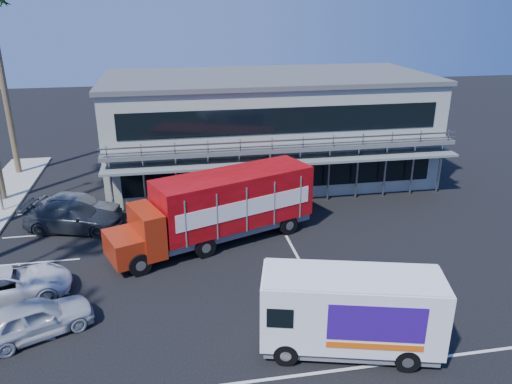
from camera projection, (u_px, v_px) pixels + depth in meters
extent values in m
plane|color=black|center=(268.00, 284.00, 22.66)|extent=(120.00, 120.00, 0.00)
cube|color=#A2A698|center=(267.00, 129.00, 35.69)|extent=(22.00, 10.00, 7.00)
cube|color=#515454|center=(267.00, 77.00, 34.39)|extent=(22.40, 10.40, 0.30)
cube|color=#515454|center=(285.00, 148.00, 30.51)|extent=(22.00, 1.20, 0.25)
cube|color=gray|center=(288.00, 143.00, 29.83)|extent=(22.00, 0.08, 0.90)
cube|color=slate|center=(286.00, 161.00, 30.49)|extent=(22.00, 1.80, 0.15)
cube|color=black|center=(283.00, 176.00, 31.76)|extent=(20.00, 0.06, 1.60)
cube|color=black|center=(284.00, 121.00, 30.47)|extent=(20.00, 0.06, 1.60)
cylinder|color=brown|center=(5.00, 93.00, 34.98)|extent=(0.44, 0.44, 12.00)
cube|color=#98210C|center=(124.00, 247.00, 23.79)|extent=(2.24, 2.75, 1.27)
cube|color=#98210C|center=(147.00, 230.00, 24.16)|extent=(1.94, 2.84, 2.22)
cube|color=black|center=(146.00, 219.00, 23.93)|extent=(0.86, 2.11, 0.74)
cube|color=#B60B15|center=(234.00, 198.00, 26.29)|extent=(8.83, 5.53, 2.75)
cube|color=slate|center=(234.00, 226.00, 26.87)|extent=(8.68, 5.16, 0.32)
cube|color=white|center=(247.00, 208.00, 25.27)|extent=(7.25, 2.85, 0.90)
cube|color=white|center=(222.00, 192.00, 27.38)|extent=(7.25, 2.85, 0.90)
cylinder|color=black|center=(140.00, 265.00, 23.21)|extent=(1.12, 0.66, 1.10)
cylinder|color=black|center=(124.00, 245.00, 25.05)|extent=(1.12, 0.66, 1.10)
cylinder|color=black|center=(205.00, 247.00, 24.86)|extent=(1.12, 0.66, 1.10)
cylinder|color=black|center=(186.00, 230.00, 26.71)|extent=(1.12, 0.66, 1.10)
cylinder|color=black|center=(288.00, 225.00, 27.34)|extent=(1.12, 0.66, 1.10)
cylinder|color=black|center=(266.00, 211.00, 29.19)|extent=(1.12, 0.66, 1.10)
cube|color=white|center=(351.00, 309.00, 17.77)|extent=(6.72, 3.74, 2.55)
cube|color=slate|center=(348.00, 341.00, 18.27)|extent=(6.42, 3.47, 0.32)
cube|color=black|center=(263.00, 298.00, 17.90)|extent=(0.52, 1.75, 0.87)
cube|color=white|center=(354.00, 277.00, 17.30)|extent=(6.59, 3.67, 0.07)
cube|color=#2F0E82|center=(377.00, 324.00, 16.62)|extent=(3.18, 0.87, 1.37)
cube|color=#2F0E82|center=(368.00, 288.00, 18.68)|extent=(3.18, 0.87, 1.37)
cube|color=#F2590C|center=(375.00, 347.00, 16.94)|extent=(3.18, 0.86, 0.23)
cylinder|color=black|center=(286.00, 354.00, 17.51)|extent=(0.92, 0.49, 0.87)
cylinder|color=black|center=(287.00, 321.00, 19.31)|extent=(0.92, 0.49, 0.87)
cylinder|color=black|center=(407.00, 360.00, 17.21)|extent=(0.92, 0.49, 0.87)
cylinder|color=black|center=(397.00, 326.00, 19.00)|extent=(0.92, 0.49, 0.87)
imported|color=silver|center=(34.00, 318.00, 18.97)|extent=(4.68, 3.38, 1.48)
imported|color=white|center=(9.00, 285.00, 21.28)|extent=(5.47, 3.40, 1.41)
imported|color=#272D34|center=(74.00, 217.00, 27.77)|extent=(5.82, 3.53, 1.58)
imported|color=gray|center=(77.00, 207.00, 28.97)|extent=(5.43, 3.56, 1.72)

